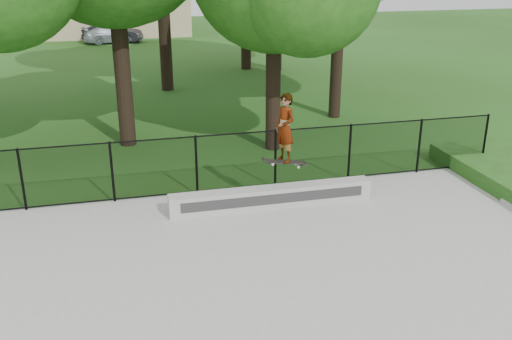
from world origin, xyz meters
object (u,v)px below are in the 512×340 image
object	(u,v)px
grind_ledge	(272,197)
car_c	(113,34)
car_b	(113,33)
skater_airborne	(285,130)

from	to	relation	value
grind_ledge	car_c	size ratio (longest dim) A/B	1.34
car_b	skater_airborne	size ratio (longest dim) A/B	2.11
car_c	skater_airborne	world-z (taller)	skater_airborne
car_b	car_c	world-z (taller)	car_b
car_c	skater_airborne	distance (m)	29.15
car_b	skater_airborne	world-z (taller)	skater_airborne
skater_airborne	car_b	bearing A→B (deg)	96.62
car_b	car_c	distance (m)	0.30
grind_ledge	car_b	distance (m)	29.11
car_c	skater_airborne	xyz separation A→B (m)	(3.38, -28.92, 1.44)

